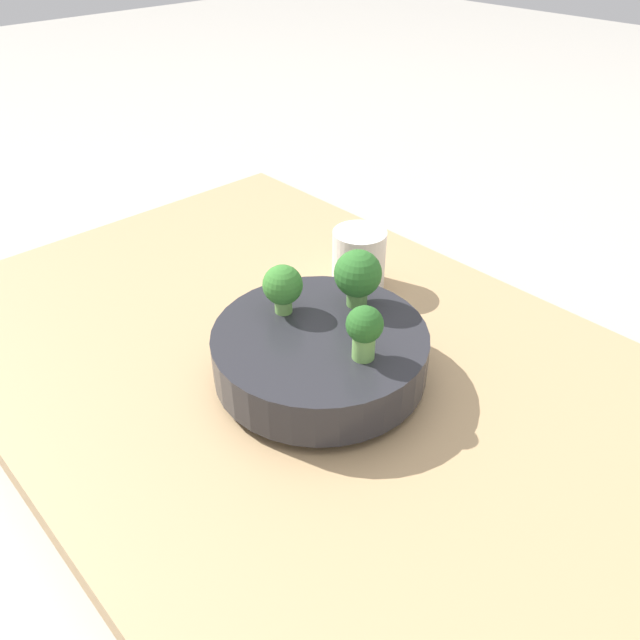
# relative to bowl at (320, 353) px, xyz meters

# --- Properties ---
(ground_plane) EXTENTS (6.00, 6.00, 0.00)m
(ground_plane) POSITION_rel_bowl_xyz_m (-0.03, 0.01, -0.09)
(ground_plane) COLOR #ADA89E
(table) EXTENTS (1.14, 0.75, 0.05)m
(table) POSITION_rel_bowl_xyz_m (-0.03, 0.01, -0.07)
(table) COLOR tan
(table) RESTS_ON ground_plane
(bowl) EXTENTS (0.28, 0.28, 0.07)m
(bowl) POSITION_rel_bowl_xyz_m (0.00, 0.00, 0.00)
(bowl) COLOR #28282D
(bowl) RESTS_ON table
(broccoli_floret_back) EXTENTS (0.06, 0.06, 0.08)m
(broccoli_floret_back) POSITION_rel_bowl_xyz_m (-0.01, 0.08, 0.08)
(broccoli_floret_back) COLOR #609347
(broccoli_floret_back) RESTS_ON bowl
(broccoli_floret_right) EXTENTS (0.04, 0.04, 0.07)m
(broccoli_floret_right) POSITION_rel_bowl_xyz_m (0.07, 0.00, 0.07)
(broccoli_floret_right) COLOR #7AB256
(broccoli_floret_right) RESTS_ON bowl
(broccoli_floret_left) EXTENTS (0.05, 0.05, 0.07)m
(broccoli_floret_left) POSITION_rel_bowl_xyz_m (-0.07, -0.00, 0.07)
(broccoli_floret_left) COLOR #7AB256
(broccoli_floret_left) RESTS_ON bowl
(cup) EXTENTS (0.08, 0.08, 0.10)m
(cup) POSITION_rel_bowl_xyz_m (-0.13, 0.20, 0.01)
(cup) COLOR silver
(cup) RESTS_ON table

